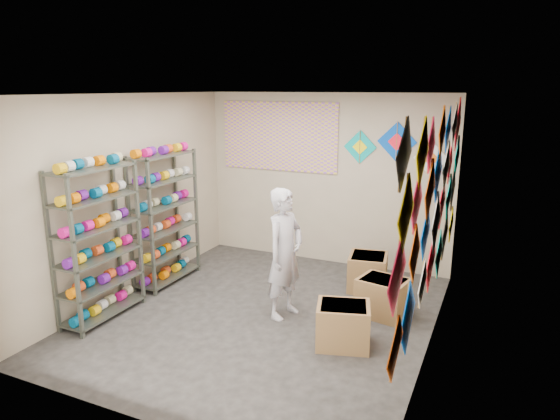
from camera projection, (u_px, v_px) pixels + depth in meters
The scene contains 12 objects.
ground at pixel (263, 315), 6.25m from camera, with size 4.50×4.50×0.00m, color black.
room_walls at pixel (262, 186), 5.85m from camera, with size 4.50×4.50×4.50m.
shelf_rack_front at pixel (98, 244), 5.98m from camera, with size 0.40×1.10×1.90m, color #4C5147.
shelf_rack_back at pixel (165, 218), 7.13m from camera, with size 0.40×1.10×1.90m, color #4C5147.
string_spools at pixel (134, 223), 6.53m from camera, with size 0.12×2.36×0.12m.
kite_wall_display at pixel (437, 202), 5.11m from camera, with size 0.05×4.27×2.09m.
back_wall_kites at pixel (395, 148), 7.33m from camera, with size 1.56×0.02×0.76m.
poster at pixel (279, 136), 8.06m from camera, with size 2.00×0.01×1.10m, color #9554B7.
shopkeeper at pixel (285, 253), 6.06m from camera, with size 0.51×0.66×1.62m, color beige.
carton_a at pixel (343, 325), 5.47m from camera, with size 0.57×0.48×0.48m, color brown.
carton_b at pixel (383, 297), 6.20m from camera, with size 0.58×0.48×0.48m, color brown.
carton_c at pixel (368, 272), 7.01m from camera, with size 0.52×0.57×0.49m, color brown.
Camera 1 is at (2.58, -5.14, 2.78)m, focal length 32.00 mm.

